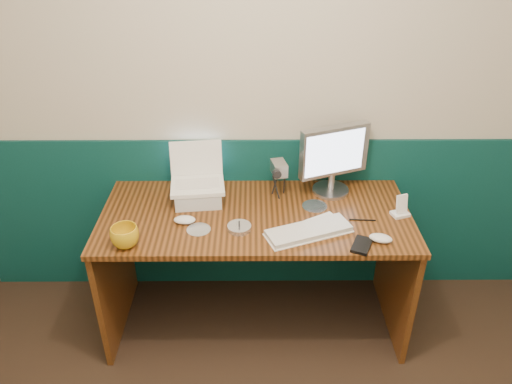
{
  "coord_description": "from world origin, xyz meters",
  "views": [
    {
      "loc": [
        -0.09,
        -0.77,
        2.16
      ],
      "look_at": [
        -0.08,
        1.23,
        0.97
      ],
      "focal_mm": 35.0,
      "sensor_mm": 36.0,
      "label": 1
    }
  ],
  "objects_px": {
    "desk": "(256,270)",
    "laptop": "(196,168)",
    "mug": "(125,237)",
    "monitor": "(333,160)",
    "keyboard": "(309,231)",
    "camcorder": "(279,180)"
  },
  "relations": [
    {
      "from": "mug",
      "to": "camcorder",
      "type": "distance_m",
      "value": 0.86
    },
    {
      "from": "keyboard",
      "to": "camcorder",
      "type": "height_order",
      "value": "camcorder"
    },
    {
      "from": "desk",
      "to": "laptop",
      "type": "relative_size",
      "value": 5.75
    },
    {
      "from": "monitor",
      "to": "camcorder",
      "type": "bearing_deg",
      "value": 166.05
    },
    {
      "from": "laptop",
      "to": "keyboard",
      "type": "xyz_separation_m",
      "value": [
        0.56,
        -0.3,
        -0.19
      ]
    },
    {
      "from": "desk",
      "to": "mug",
      "type": "height_order",
      "value": "mug"
    },
    {
      "from": "desk",
      "to": "monitor",
      "type": "relative_size",
      "value": 4.15
    },
    {
      "from": "desk",
      "to": "camcorder",
      "type": "bearing_deg",
      "value": 56.28
    },
    {
      "from": "camcorder",
      "to": "monitor",
      "type": "bearing_deg",
      "value": -5.08
    },
    {
      "from": "desk",
      "to": "laptop",
      "type": "height_order",
      "value": "laptop"
    },
    {
      "from": "laptop",
      "to": "camcorder",
      "type": "relative_size",
      "value": 1.44
    },
    {
      "from": "keyboard",
      "to": "camcorder",
      "type": "distance_m",
      "value": 0.39
    },
    {
      "from": "monitor",
      "to": "laptop",
      "type": "bearing_deg",
      "value": 166.3
    },
    {
      "from": "desk",
      "to": "camcorder",
      "type": "xyz_separation_m",
      "value": [
        0.12,
        0.19,
        0.47
      ]
    },
    {
      "from": "keyboard",
      "to": "mug",
      "type": "relative_size",
      "value": 3.14
    },
    {
      "from": "laptop",
      "to": "keyboard",
      "type": "relative_size",
      "value": 0.67
    },
    {
      "from": "laptop",
      "to": "mug",
      "type": "height_order",
      "value": "laptop"
    },
    {
      "from": "mug",
      "to": "camcorder",
      "type": "bearing_deg",
      "value": 31.77
    },
    {
      "from": "mug",
      "to": "desk",
      "type": "bearing_deg",
      "value": 23.75
    },
    {
      "from": "monitor",
      "to": "camcorder",
      "type": "xyz_separation_m",
      "value": [
        -0.29,
        -0.04,
        -0.1
      ]
    },
    {
      "from": "laptop",
      "to": "keyboard",
      "type": "height_order",
      "value": "laptop"
    },
    {
      "from": "monitor",
      "to": "keyboard",
      "type": "distance_m",
      "value": 0.47
    }
  ]
}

